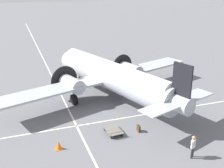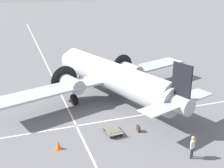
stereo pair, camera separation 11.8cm
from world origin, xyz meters
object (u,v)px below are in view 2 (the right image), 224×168
(suitcase_near_door, at_px, (138,129))
(baggage_cart, at_px, (113,130))
(traffic_cone, at_px, (58,145))
(airliner_main, at_px, (110,75))
(crew_foreground, at_px, (193,145))

(suitcase_near_door, xyz_separation_m, baggage_cart, (-0.44, -2.03, 0.01))
(baggage_cart, bearing_deg, traffic_cone, 96.61)
(suitcase_near_door, bearing_deg, airliner_main, 179.19)
(crew_foreground, bearing_deg, suitcase_near_door, -98.12)
(traffic_cone, bearing_deg, baggage_cart, 99.95)
(airliner_main, relative_size, traffic_cone, 34.16)
(suitcase_near_door, height_order, baggage_cart, suitcase_near_door)
(crew_foreground, xyz_separation_m, suitcase_near_door, (-4.52, -1.96, -0.78))
(crew_foreground, bearing_deg, baggage_cart, -82.70)
(airliner_main, height_order, traffic_cone, airliner_main)
(baggage_cart, xyz_separation_m, traffic_cone, (0.79, -4.48, 0.03))
(airliner_main, distance_m, traffic_cone, 10.43)
(suitcase_near_door, height_order, traffic_cone, traffic_cone)
(airliner_main, distance_m, crew_foreground, 12.15)
(suitcase_near_door, distance_m, baggage_cart, 2.08)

